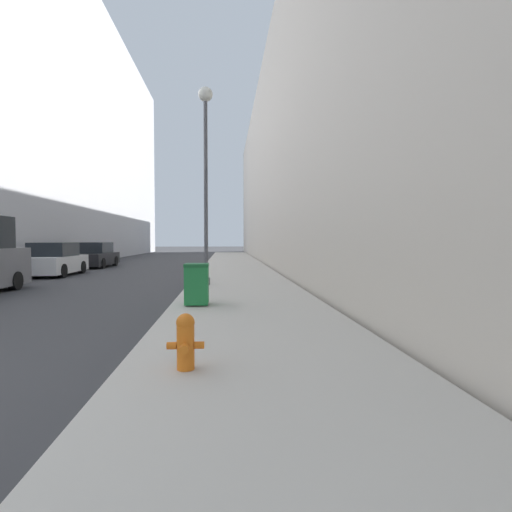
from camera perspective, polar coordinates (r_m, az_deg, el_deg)
sidewalk_right at (r=21.35m, az=-2.77°, el=-2.15°), size 3.88×60.00×0.13m
building_right_stone at (r=31.00m, az=12.18°, el=12.46°), size 12.00×60.00×14.42m
fire_hydrant at (r=5.10m, az=-10.04°, el=-11.76°), size 0.46×0.34×0.70m
trash_bin at (r=9.91m, az=-8.46°, el=-3.93°), size 0.58×0.65×1.02m
lamppost at (r=14.64m, az=-7.21°, el=14.83°), size 0.51×0.51×6.96m
parked_sedan_near at (r=21.60m, az=-26.89°, el=-0.57°), size 1.97×4.09×1.60m
parked_sedan_far at (r=27.17m, az=-22.05°, el=0.03°), size 2.00×4.58×1.57m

